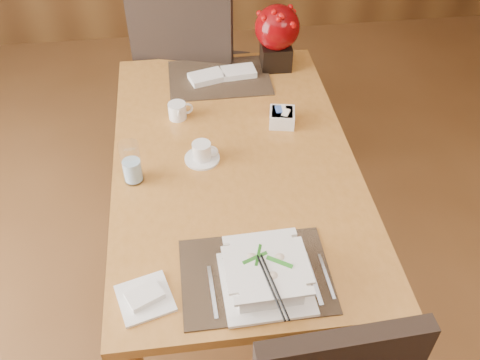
{
  "coord_description": "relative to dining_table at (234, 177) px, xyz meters",
  "views": [
    {
      "loc": [
        -0.17,
        -0.91,
        2.07
      ],
      "look_at": [
        -0.01,
        0.35,
        0.87
      ],
      "focal_mm": 40.0,
      "sensor_mm": 36.0,
      "label": 1
    }
  ],
  "objects": [
    {
      "name": "dining_table",
      "position": [
        0.0,
        0.0,
        0.0
      ],
      "size": [
        0.9,
        1.5,
        0.75
      ],
      "color": "#BB7A34",
      "rests_on": "ground"
    },
    {
      "name": "placemat_near",
      "position": [
        0.0,
        -0.55,
        0.1
      ],
      "size": [
        0.45,
        0.33,
        0.01
      ],
      "primitive_type": "cube",
      "color": "black",
      "rests_on": "dining_table"
    },
    {
      "name": "placemat_far",
      "position": [
        0.0,
        0.55,
        0.1
      ],
      "size": [
        0.45,
        0.33,
        0.01
      ],
      "primitive_type": "cube",
      "color": "black",
      "rests_on": "dining_table"
    },
    {
      "name": "soup_setting",
      "position": [
        0.02,
        -0.59,
        0.15
      ],
      "size": [
        0.27,
        0.27,
        0.11
      ],
      "rotation": [
        0.0,
        0.0,
        0.03
      ],
      "color": "white",
      "rests_on": "dining_table"
    },
    {
      "name": "coffee_cup",
      "position": [
        -0.12,
        0.01,
        0.13
      ],
      "size": [
        0.13,
        0.13,
        0.07
      ],
      "rotation": [
        0.0,
        0.0,
        -0.24
      ],
      "color": "white",
      "rests_on": "dining_table"
    },
    {
      "name": "water_glass",
      "position": [
        -0.37,
        -0.07,
        0.18
      ],
      "size": [
        0.08,
        0.08,
        0.16
      ],
      "primitive_type": "cylinder",
      "rotation": [
        0.0,
        0.0,
        0.08
      ],
      "color": "silver",
      "rests_on": "dining_table"
    },
    {
      "name": "creamer_jug",
      "position": [
        -0.2,
        0.28,
        0.13
      ],
      "size": [
        0.11,
        0.11,
        0.07
      ],
      "primitive_type": null,
      "rotation": [
        0.0,
        0.0,
        0.16
      ],
      "color": "white",
      "rests_on": "dining_table"
    },
    {
      "name": "sugar_caddy",
      "position": [
        0.22,
        0.19,
        0.13
      ],
      "size": [
        0.12,
        0.12,
        0.06
      ],
      "primitive_type": "cube",
      "rotation": [
        0.0,
        0.0,
        -0.2
      ],
      "color": "white",
      "rests_on": "dining_table"
    },
    {
      "name": "berry_decor",
      "position": [
        0.27,
        0.62,
        0.26
      ],
      "size": [
        0.2,
        0.2,
        0.29
      ],
      "rotation": [
        0.0,
        0.0,
        -0.04
      ],
      "color": "black",
      "rests_on": "dining_table"
    },
    {
      "name": "napkins_far",
      "position": [
        0.03,
        0.55,
        0.12
      ],
      "size": [
        0.31,
        0.16,
        0.03
      ],
      "primitive_type": null,
      "rotation": [
        0.0,
        0.0,
        0.17
      ],
      "color": "white",
      "rests_on": "dining_table"
    },
    {
      "name": "bread_plate",
      "position": [
        -0.33,
        -0.59,
        0.1
      ],
      "size": [
        0.19,
        0.19,
        0.01
      ],
      "primitive_type": "cube",
      "rotation": [
        0.0,
        0.0,
        0.27
      ],
      "color": "white",
      "rests_on": "dining_table"
    },
    {
      "name": "far_chair",
      "position": [
        -0.12,
        0.87,
        -0.04
      ],
      "size": [
        0.63,
        0.63,
        1.08
      ],
      "rotation": [
        0.0,
        0.0,
        2.85
      ],
      "color": "black",
      "rests_on": "ground"
    }
  ]
}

